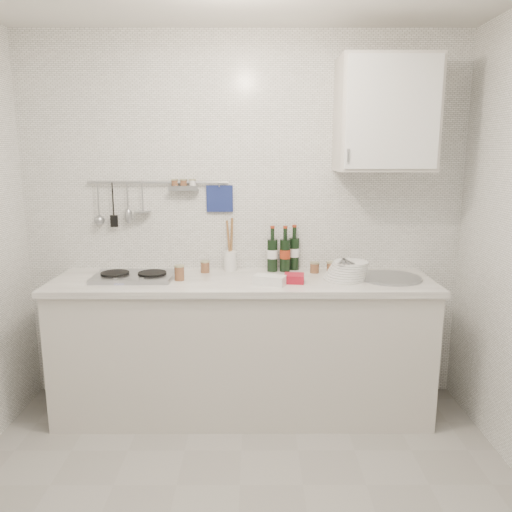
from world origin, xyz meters
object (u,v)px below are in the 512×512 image
at_px(plate_stack_hob, 125,277).
at_px(wine_bottles, 284,248).
at_px(wall_cabinet, 386,115).
at_px(plate_stack_sink, 347,271).
at_px(utensil_crock, 230,258).

height_order(plate_stack_hob, wine_bottles, wine_bottles).
bearing_deg(wall_cabinet, plate_stack_sink, -151.54).
distance_m(plate_stack_sink, utensil_crock, 0.80).
height_order(wall_cabinet, plate_stack_sink, wall_cabinet).
xyz_separation_m(plate_stack_sink, wine_bottles, (-0.40, 0.23, 0.10)).
relative_size(plate_stack_sink, wine_bottles, 0.94).
distance_m(wall_cabinet, plate_stack_hob, 1.94).
xyz_separation_m(plate_stack_hob, wine_bottles, (1.03, 0.25, 0.14)).
xyz_separation_m(plate_stack_hob, utensil_crock, (0.66, 0.26, 0.07)).
xyz_separation_m(plate_stack_hob, plate_stack_sink, (1.42, 0.02, 0.04)).
distance_m(plate_stack_hob, plate_stack_sink, 1.42).
xyz_separation_m(wine_bottles, utensil_crock, (-0.37, 0.01, -0.07)).
distance_m(wine_bottles, utensil_crock, 0.37).
xyz_separation_m(wall_cabinet, plate_stack_sink, (-0.23, -0.12, -0.98)).
distance_m(wall_cabinet, utensil_crock, 1.37).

